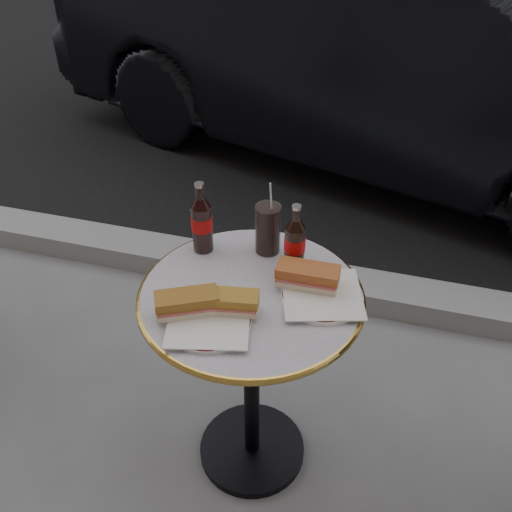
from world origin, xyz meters
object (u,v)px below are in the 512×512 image
(plate_left, at_px, (209,322))
(plate_right, at_px, (322,296))
(parked_car, at_px, (397,45))
(cola_bottle_left, at_px, (201,217))
(bistro_table, at_px, (252,382))
(cola_bottle_right, at_px, (295,238))
(cola_glass, at_px, (268,229))

(plate_left, distance_m, plate_right, 0.31)
(parked_car, bearing_deg, plate_left, -169.08)
(plate_right, height_order, cola_bottle_left, cola_bottle_left)
(plate_right, relative_size, parked_car, 0.05)
(cola_bottle_left, bearing_deg, bistro_table, -38.40)
(cola_bottle_left, bearing_deg, cola_bottle_right, -4.36)
(cola_bottle_left, distance_m, cola_bottle_right, 0.28)
(cola_glass, xyz_separation_m, parked_car, (0.21, 2.18, -0.10))
(cola_bottle_right, distance_m, cola_glass, 0.12)
(bistro_table, relative_size, plate_right, 3.32)
(plate_left, distance_m, cola_glass, 0.36)
(cola_bottle_left, distance_m, parked_car, 2.27)
(plate_left, distance_m, cola_bottle_right, 0.33)
(bistro_table, xyz_separation_m, plate_right, (0.19, 0.03, 0.37))
(cola_bottle_right, height_order, parked_car, parked_car)
(parked_car, bearing_deg, bistro_table, -167.84)
(cola_glass, bearing_deg, bistro_table, -88.13)
(bistro_table, bearing_deg, cola_glass, 91.87)
(plate_right, xyz_separation_m, parked_car, (0.01, 2.35, -0.03))
(cola_bottle_left, height_order, cola_glass, cola_bottle_left)
(parked_car, bearing_deg, plate_right, -163.29)
(bistro_table, bearing_deg, plate_right, 8.97)
(plate_left, relative_size, cola_glass, 1.40)
(cola_bottle_left, xyz_separation_m, parked_car, (0.39, 2.23, -0.14))
(parked_car, bearing_deg, cola_bottle_right, -165.88)
(bistro_table, distance_m, cola_bottle_left, 0.54)
(bistro_table, relative_size, cola_bottle_left, 3.25)
(plate_right, relative_size, cola_bottle_left, 0.98)
(cola_glass, bearing_deg, cola_bottle_left, -166.41)
(plate_left, relative_size, cola_bottle_right, 1.01)
(cola_bottle_left, height_order, parked_car, parked_car)
(plate_right, xyz_separation_m, cola_bottle_right, (-0.10, 0.10, 0.10))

